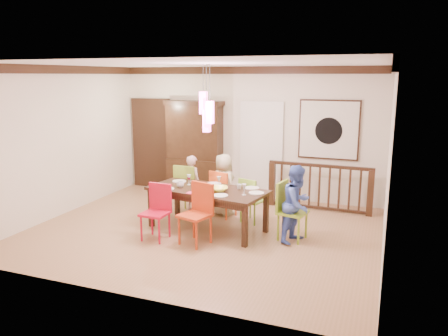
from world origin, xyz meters
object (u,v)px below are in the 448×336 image
(dining_table, at_px, (207,193))
(person_end_right, at_px, (297,204))
(chair_end_right, at_px, (293,207))
(person_far_mid, at_px, (224,185))
(person_far_left, at_px, (193,184))
(chair_far_left, at_px, (189,185))
(china_hutch, at_px, (195,147))
(balustrade, at_px, (319,186))

(dining_table, bearing_deg, person_end_right, 9.43)
(chair_end_right, height_order, person_far_mid, person_far_mid)
(person_far_left, bearing_deg, chair_end_right, -176.05)
(dining_table, relative_size, person_end_right, 1.72)
(chair_end_right, height_order, person_end_right, person_end_right)
(chair_far_left, bearing_deg, china_hutch, -68.70)
(dining_table, distance_m, china_hutch, 2.56)
(balustrade, bearing_deg, china_hutch, 175.12)
(chair_end_right, distance_m, person_far_mid, 1.78)
(balustrade, relative_size, person_far_mid, 1.74)
(person_end_right, bearing_deg, person_far_left, 88.18)
(chair_far_left, height_order, balustrade, chair_far_left)
(chair_far_left, bearing_deg, dining_table, 134.71)
(china_hutch, bearing_deg, dining_table, -60.67)
(dining_table, distance_m, chair_end_right, 1.53)
(person_end_right, bearing_deg, dining_table, 108.70)
(dining_table, xyz_separation_m, person_end_right, (1.61, -0.02, -0.02))
(person_end_right, bearing_deg, china_hutch, 71.32)
(dining_table, xyz_separation_m, person_far_left, (-0.69, 0.87, -0.09))
(chair_far_left, relative_size, person_far_mid, 0.82)
(chair_end_right, xyz_separation_m, person_far_mid, (-1.56, 0.86, 0.05))
(chair_end_right, xyz_separation_m, balustrade, (0.17, 1.81, -0.06))
(chair_far_left, height_order, person_end_right, person_end_right)
(china_hutch, relative_size, person_far_left, 1.86)
(chair_far_left, relative_size, china_hutch, 0.46)
(dining_table, height_order, balustrade, balustrade)
(balustrade, height_order, person_far_left, person_far_left)
(person_far_mid, bearing_deg, chair_end_right, -179.42)
(chair_end_right, relative_size, person_end_right, 0.76)
(dining_table, xyz_separation_m, chair_end_right, (1.52, 0.05, -0.10))
(dining_table, distance_m, balustrade, 2.52)
(dining_table, relative_size, china_hutch, 1.04)
(dining_table, height_order, person_far_mid, person_far_mid)
(dining_table, height_order, chair_far_left, chair_far_left)
(dining_table, xyz_separation_m, china_hutch, (-1.24, 2.20, 0.41))
(dining_table, bearing_deg, chair_far_left, 143.05)
(chair_far_left, height_order, person_far_left, person_far_left)
(chair_end_right, height_order, balustrade, chair_end_right)
(person_far_mid, bearing_deg, person_end_right, -179.86)
(chair_far_left, bearing_deg, person_far_left, -116.12)
(dining_table, xyz_separation_m, chair_far_left, (-0.73, 0.78, -0.10))
(chair_end_right, relative_size, balustrade, 0.46)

